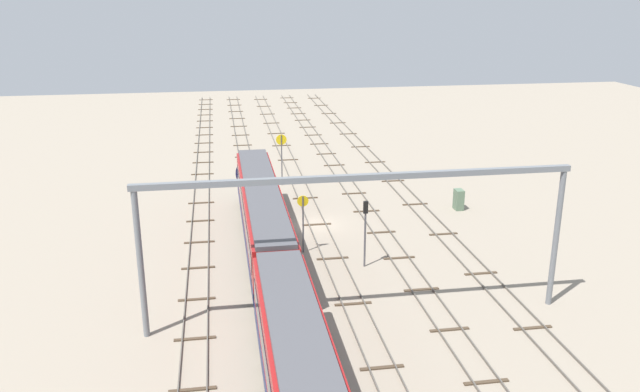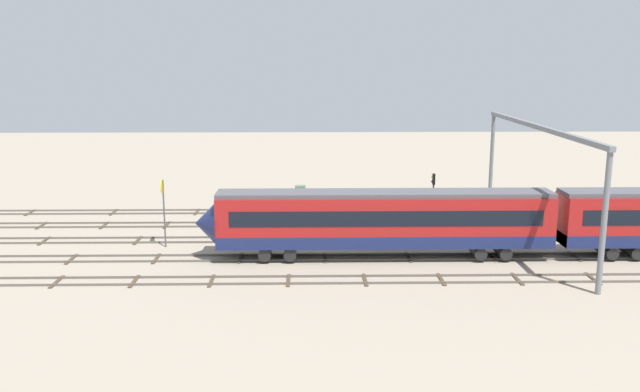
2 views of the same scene
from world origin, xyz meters
The scene contains 11 objects.
ground_plane centered at (0.00, 0.00, 0.00)m, with size 156.57×156.57×0.00m, color gray.
track_near_foreground centered at (0.00, -9.92, 0.07)m, with size 140.57×2.40×0.16m.
track_second_near centered at (0.00, -4.96, 0.07)m, with size 140.57×2.40×0.16m.
track_middle centered at (0.00, 0.00, 0.07)m, with size 140.57×2.40×0.16m.
track_with_train centered at (0.00, 4.96, 0.07)m, with size 140.57×2.40×0.16m.
track_far_background centered at (0.00, 9.92, 0.07)m, with size 140.57×2.40×0.16m.
overhead_gantry centered at (-16.69, 0.14, 7.24)m, with size 0.40×25.70×9.21m.
speed_sign_near_foreground centered at (-5.77, 1.99, 2.95)m, with size 0.14×0.86×4.56m.
speed_sign_mid_trackside centered at (12.22, 1.74, 3.57)m, with size 0.14×1.07×5.31m.
signal_light_trackside_departure centered at (-9.09, -2.05, 3.25)m, with size 0.31×0.32×5.01m.
relay_cabinet centered at (1.98, -13.41, 0.94)m, with size 1.07×0.72×1.88m.
Camera 1 is at (-51.05, 8.02, 19.24)m, focal length 36.10 mm.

